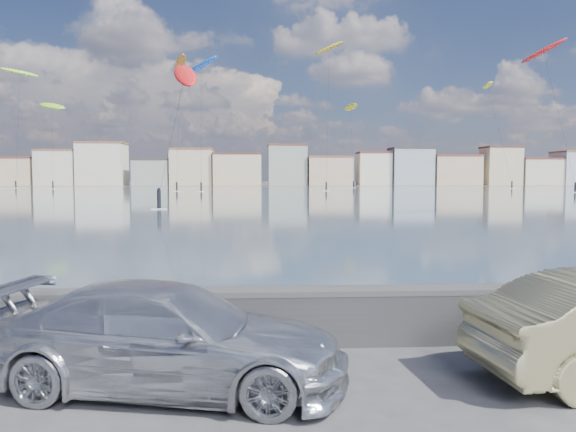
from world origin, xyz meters
name	(u,v)px	position (x,y,z in m)	size (l,w,h in m)	color
ground	(227,412)	(0.00, 0.00, 0.00)	(700.00, 700.00, 0.00)	#333335
bay_water	(254,194)	(0.00, 91.50, 0.01)	(500.00, 177.00, 0.00)	#374E60
far_shore_strip	(255,185)	(0.00, 200.00, 0.01)	(500.00, 60.00, 0.00)	#4C473D
seawall	(235,314)	(0.00, 2.70, 0.58)	(400.00, 0.36, 1.08)	#28282B
far_buildings	(259,168)	(1.31, 186.00, 6.03)	(240.79, 13.26, 14.60)	beige
car_silver	(168,337)	(-0.85, 0.84, 0.73)	(2.05, 5.03, 1.46)	silver
kitesurfer_3	(52,107)	(-51.22, 139.65, 20.63)	(9.17, 10.81, 22.70)	#8CD826
kitesurfer_4	(488,86)	(62.27, 141.52, 27.14)	(6.83, 14.34, 28.63)	yellow
kitesurfer_5	(329,51)	(17.45, 124.91, 32.18)	(7.27, 15.55, 34.99)	#BF8C19
kitesurfer_6	(185,78)	(-7.13, 53.44, 13.39)	(4.22, 12.64, 15.94)	red
kitesurfer_7	(544,52)	(59.07, 106.27, 28.32)	(8.98, 13.00, 31.25)	red
kitesurfer_9	(351,109)	(27.11, 152.06, 22.19)	(4.16, 11.97, 23.92)	yellow
kitesurfer_10	(201,67)	(-11.08, 113.24, 25.98)	(8.97, 11.31, 28.38)	blue
kitesurfer_12	(180,66)	(-15.94, 117.21, 26.93)	(4.19, 11.44, 29.25)	orange
kitesurfer_13	(20,73)	(-63.47, 150.82, 30.96)	(9.65, 10.77, 32.60)	#8CD826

